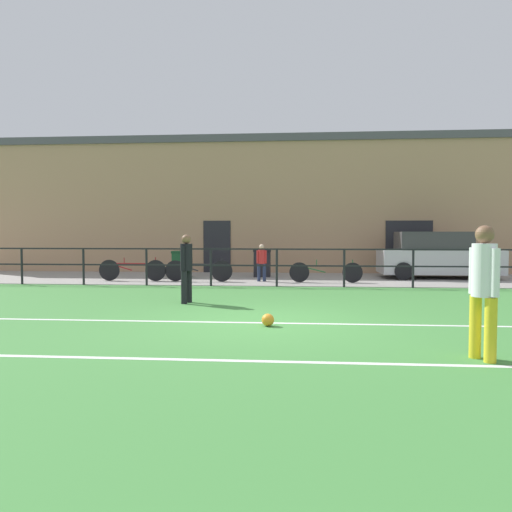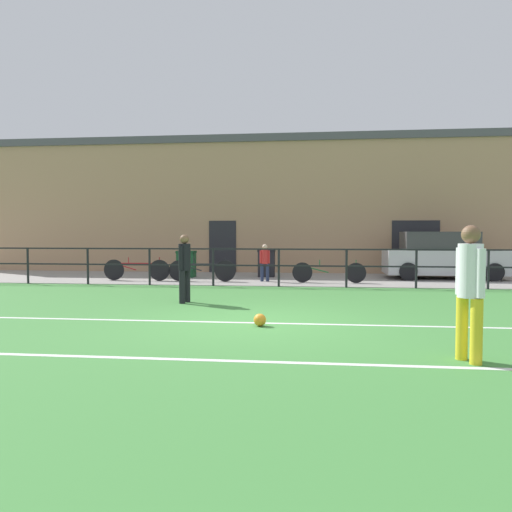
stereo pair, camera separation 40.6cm
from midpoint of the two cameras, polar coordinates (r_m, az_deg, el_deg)
name	(u,v)px [view 1 (the left image)]	position (r m, az deg, el deg)	size (l,w,h in m)	color
ground	(262,323)	(9.13, -0.55, -7.69)	(60.00, 44.00, 0.04)	#42843D
field_line_touchline	(262,323)	(9.06, -0.59, -7.62)	(36.00, 0.11, 0.00)	white
field_line_hash	(247,361)	(6.46, -2.89, -11.86)	(36.00, 0.11, 0.00)	white
pavement_strip	(280,279)	(17.54, 2.07, -2.60)	(48.00, 5.00, 0.02)	gray
perimeter_fence	(277,262)	(14.99, 1.61, -0.67)	(36.07, 0.07, 1.15)	black
clubhouse_facade	(283,205)	(21.19, 2.57, 5.82)	(28.00, 2.56, 5.55)	tan
player_goalkeeper	(186,264)	(11.61, -8.93, -0.94)	(0.28, 0.42, 1.58)	black
player_striker	(484,284)	(6.87, 22.98, -2.95)	(0.30, 0.44, 1.72)	gold
soccer_ball_match	(268,320)	(8.74, 0.02, -7.29)	(0.22, 0.22, 0.22)	orange
spectator_child	(262,260)	(16.42, -0.06, -0.49)	(0.33, 0.21, 1.22)	#232D4C
parked_car_red	(437,256)	(18.69, 19.32, -0.02)	(4.07, 1.87, 1.63)	#B7B7BC
bicycle_parked_0	(198,270)	(16.56, -7.27, -1.65)	(2.24, 0.04, 0.78)	black
bicycle_parked_1	(326,272)	(16.20, 7.23, -1.82)	(2.34, 0.04, 0.74)	black
bicycle_parked_2	(132,270)	(17.16, -14.58, -1.55)	(2.28, 0.04, 0.79)	black
trash_bin_0	(262,263)	(18.16, 0.07, -0.80)	(0.62, 0.53, 0.99)	black
trash_bin_1	(182,264)	(18.16, -9.09, -0.90)	(0.65, 0.55, 0.95)	#194C28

